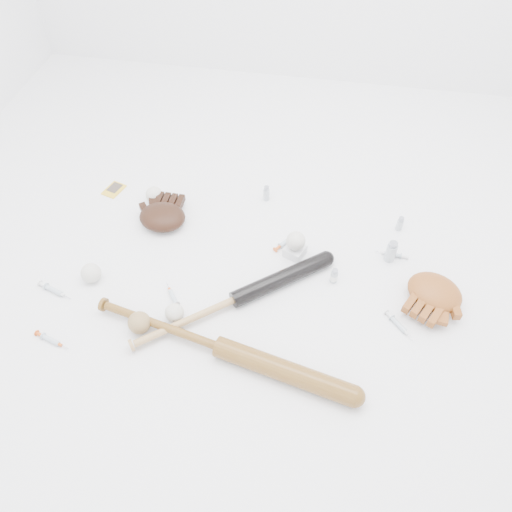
% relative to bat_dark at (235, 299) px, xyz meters
% --- Properties ---
extents(bat_dark, '(0.70, 0.59, 0.06)m').
position_rel_bat_dark_xyz_m(bat_dark, '(0.00, 0.00, 0.00)').
color(bat_dark, black).
rests_on(bat_dark, ground).
extents(bat_wood, '(0.98, 0.28, 0.07)m').
position_rel_bat_dark_xyz_m(bat_wood, '(-0.01, -0.21, 0.01)').
color(bat_wood, brown).
rests_on(bat_wood, ground).
extents(glove_dark, '(0.24, 0.24, 0.08)m').
position_rel_bat_dark_xyz_m(glove_dark, '(-0.38, 0.35, 0.01)').
color(glove_dark, black).
rests_on(glove_dark, ground).
extents(glove_tan, '(0.32, 0.32, 0.09)m').
position_rel_bat_dark_xyz_m(glove_tan, '(0.72, 0.15, 0.01)').
color(glove_tan, brown).
rests_on(glove_tan, ground).
extents(trading_card, '(0.10, 0.11, 0.01)m').
position_rel_bat_dark_xyz_m(trading_card, '(-0.67, 0.52, -0.03)').
color(trading_card, gold).
rests_on(trading_card, ground).
extents(pedestal, '(0.10, 0.10, 0.04)m').
position_rel_bat_dark_xyz_m(pedestal, '(0.18, 0.28, -0.01)').
color(pedestal, white).
rests_on(pedestal, ground).
extents(baseball_on_pedestal, '(0.08, 0.08, 0.08)m').
position_rel_bat_dark_xyz_m(baseball_on_pedestal, '(0.18, 0.28, 0.05)').
color(baseball_on_pedestal, beige).
rests_on(baseball_on_pedestal, pedestal).
extents(baseball_left, '(0.08, 0.08, 0.08)m').
position_rel_bat_dark_xyz_m(baseball_left, '(-0.56, 0.02, 0.01)').
color(baseball_left, beige).
rests_on(baseball_left, ground).
extents(baseball_upper, '(0.07, 0.07, 0.07)m').
position_rel_bat_dark_xyz_m(baseball_upper, '(-0.46, 0.48, 0.01)').
color(baseball_upper, beige).
rests_on(baseball_upper, ground).
extents(baseball_mid, '(0.07, 0.07, 0.07)m').
position_rel_bat_dark_xyz_m(baseball_mid, '(-0.20, -0.10, 0.00)').
color(baseball_mid, beige).
rests_on(baseball_mid, ground).
extents(baseball_aged, '(0.08, 0.08, 0.08)m').
position_rel_bat_dark_xyz_m(baseball_aged, '(-0.31, -0.16, 0.01)').
color(baseball_aged, '#987849').
rests_on(baseball_aged, ground).
extents(syringe_0, '(0.16, 0.07, 0.02)m').
position_rel_bat_dark_xyz_m(syringe_0, '(-0.60, -0.27, -0.02)').
color(syringe_0, '#ADBCC6').
rests_on(syringe_0, ground).
extents(syringe_1, '(0.11, 0.14, 0.02)m').
position_rel_bat_dark_xyz_m(syringe_1, '(-0.23, -0.02, -0.02)').
color(syringe_1, '#ADBCC6').
rests_on(syringe_1, ground).
extents(syringe_2, '(0.11, 0.14, 0.02)m').
position_rel_bat_dark_xyz_m(syringe_2, '(0.14, 0.34, -0.02)').
color(syringe_2, '#ADBCC6').
rests_on(syringe_2, ground).
extents(syringe_3, '(0.12, 0.13, 0.02)m').
position_rel_bat_dark_xyz_m(syringe_3, '(0.59, 0.01, -0.02)').
color(syringe_3, '#ADBCC6').
rests_on(syringe_3, ground).
extents(syringe_4, '(0.15, 0.04, 0.02)m').
position_rel_bat_dark_xyz_m(syringe_4, '(0.57, 0.34, -0.02)').
color(syringe_4, '#ADBCC6').
rests_on(syringe_4, ground).
extents(syringe_5, '(0.17, 0.08, 0.02)m').
position_rel_bat_dark_xyz_m(syringe_5, '(-0.68, -0.07, -0.02)').
color(syringe_5, '#ADBCC6').
rests_on(syringe_5, ground).
extents(vial_0, '(0.03, 0.03, 0.07)m').
position_rel_bat_dark_xyz_m(vial_0, '(0.02, 0.58, 0.01)').
color(vial_0, '#ACB5BD').
rests_on(vial_0, ground).
extents(vial_1, '(0.03, 0.03, 0.07)m').
position_rel_bat_dark_xyz_m(vial_1, '(0.60, 0.50, 0.00)').
color(vial_1, '#ACB5BD').
rests_on(vial_1, ground).
extents(vial_2, '(0.03, 0.03, 0.07)m').
position_rel_bat_dark_xyz_m(vial_2, '(0.35, 0.17, 0.00)').
color(vial_2, '#ACB5BD').
rests_on(vial_2, ground).
extents(vial_3, '(0.04, 0.04, 0.10)m').
position_rel_bat_dark_xyz_m(vial_3, '(0.56, 0.32, 0.02)').
color(vial_3, '#ACB5BD').
rests_on(vial_3, ground).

